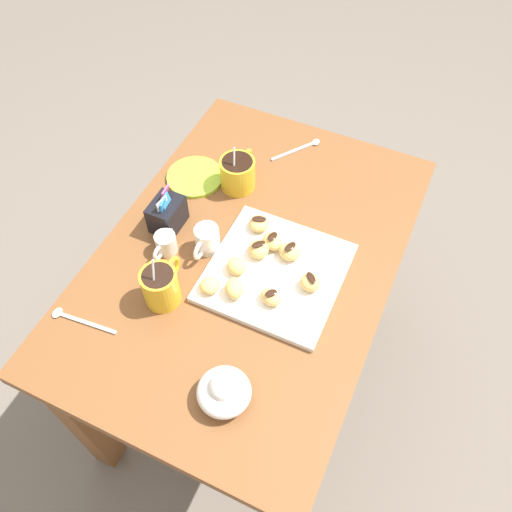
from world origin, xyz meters
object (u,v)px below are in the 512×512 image
(beignet_0, at_px, (234,288))
(beignet_7, at_px, (310,282))
(beignet_8, at_px, (259,223))
(dining_table, at_px, (249,284))
(beignet_2, at_px, (236,265))
(pastry_plate_square, at_px, (276,272))
(cream_pitcher_white, at_px, (207,239))
(sugar_caddy, at_px, (168,213))
(beignet_5, at_px, (290,252))
(saucer_lime_left, at_px, (195,177))
(beignet_4, at_px, (271,297))
(beignet_6, at_px, (258,250))
(coffee_mug_mustard_right, at_px, (238,172))
(beignet_1, at_px, (210,285))
(beignet_3, at_px, (272,241))
(ice_cream_bowl, at_px, (224,391))
(coffee_mug_mustard_left, at_px, (161,285))
(chocolate_sauce_pitcher, at_px, (166,243))

(beignet_0, relative_size, beignet_7, 1.13)
(beignet_0, bearing_deg, beignet_8, 8.27)
(dining_table, distance_m, beignet_2, 0.18)
(pastry_plate_square, height_order, cream_pitcher_white, cream_pitcher_white)
(beignet_7, distance_m, beignet_8, 0.21)
(dining_table, distance_m, sugar_caddy, 0.29)
(cream_pitcher_white, height_order, beignet_5, cream_pitcher_white)
(saucer_lime_left, distance_m, beignet_2, 0.34)
(beignet_2, distance_m, beignet_8, 0.14)
(beignet_4, distance_m, beignet_6, 0.13)
(coffee_mug_mustard_right, relative_size, beignet_5, 2.58)
(beignet_2, bearing_deg, beignet_6, -25.35)
(beignet_1, height_order, beignet_8, beignet_8)
(beignet_3, bearing_deg, beignet_2, 154.25)
(beignet_3, bearing_deg, coffee_mug_mustard_right, 46.47)
(cream_pitcher_white, distance_m, beignet_4, 0.22)
(beignet_2, height_order, beignet_8, beignet_2)
(pastry_plate_square, height_order, sugar_caddy, sugar_caddy)
(ice_cream_bowl, distance_m, beignet_5, 0.38)
(beignet_5, distance_m, beignet_6, 0.08)
(dining_table, bearing_deg, beignet_1, 166.50)
(dining_table, height_order, coffee_mug_mustard_right, coffee_mug_mustard_right)
(beignet_0, bearing_deg, dining_table, 10.61)
(dining_table, relative_size, cream_pitcher_white, 9.77)
(ice_cream_bowl, distance_m, beignet_7, 0.32)
(beignet_6, distance_m, beignet_7, 0.15)
(dining_table, bearing_deg, beignet_4, -135.39)
(sugar_caddy, relative_size, beignet_0, 1.95)
(saucer_lime_left, xyz_separation_m, beignet_0, (-0.30, -0.27, 0.03))
(ice_cream_bowl, bearing_deg, beignet_4, 0.78)
(coffee_mug_mustard_right, xyz_separation_m, beignet_5, (-0.17, -0.22, -0.01))
(beignet_0, bearing_deg, ice_cream_bowl, -158.82)
(beignet_0, height_order, beignet_6, same)
(beignet_2, bearing_deg, coffee_mug_mustard_left, 136.85)
(coffee_mug_mustard_right, relative_size, beignet_0, 2.49)
(coffee_mug_mustard_right, xyz_separation_m, saucer_lime_left, (-0.03, 0.12, -0.04))
(pastry_plate_square, bearing_deg, beignet_7, -94.87)
(cream_pitcher_white, height_order, beignet_3, cream_pitcher_white)
(pastry_plate_square, distance_m, beignet_5, 0.06)
(sugar_caddy, distance_m, chocolate_sauce_pitcher, 0.09)
(pastry_plate_square, relative_size, coffee_mug_mustard_left, 2.06)
(saucer_lime_left, relative_size, beignet_5, 2.96)
(pastry_plate_square, relative_size, ice_cream_bowl, 2.78)
(chocolate_sauce_pitcher, xyz_separation_m, beignet_5, (0.10, -0.29, 0.00))
(beignet_1, bearing_deg, beignet_4, -78.42)
(ice_cream_bowl, relative_size, beignet_3, 2.02)
(coffee_mug_mustard_right, xyz_separation_m, beignet_6, (-0.20, -0.15, -0.01))
(saucer_lime_left, relative_size, beignet_4, 2.98)
(chocolate_sauce_pitcher, xyz_separation_m, beignet_0, (-0.05, -0.21, 0.00))
(beignet_5, bearing_deg, coffee_mug_mustard_right, 51.85)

